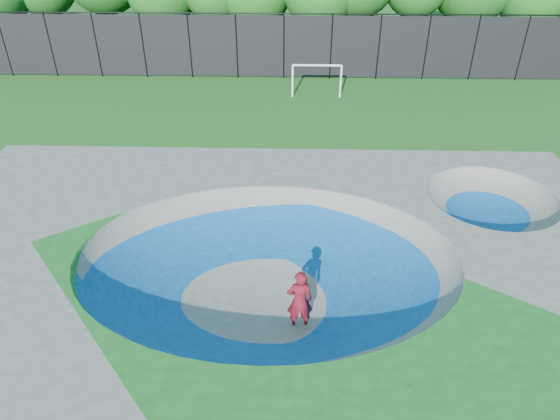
{
  "coord_description": "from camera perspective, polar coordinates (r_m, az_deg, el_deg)",
  "views": [
    {
      "loc": [
        0.69,
        -11.29,
        10.12
      ],
      "look_at": [
        0.28,
        3.0,
        1.1
      ],
      "focal_mm": 32.0,
      "sensor_mm": 36.0,
      "label": 1
    }
  ],
  "objects": [
    {
      "name": "ground",
      "position": [
        15.18,
        -1.4,
        -9.58
      ],
      "size": [
        120.0,
        120.0,
        0.0
      ],
      "primitive_type": "plane",
      "color": "#1D5217",
      "rests_on": "ground"
    },
    {
      "name": "soccer_goal",
      "position": [
        30.04,
        4.24,
        15.18
      ],
      "size": [
        2.93,
        0.12,
        1.94
      ],
      "color": "white",
      "rests_on": "ground"
    },
    {
      "name": "skate_deck",
      "position": [
        14.69,
        -1.44,
        -7.4
      ],
      "size": [
        22.0,
        14.0,
        1.5
      ],
      "primitive_type": "cube",
      "color": "gray",
      "rests_on": "ground"
    },
    {
      "name": "fence",
      "position": [
        33.28,
        0.44,
        18.31
      ],
      "size": [
        48.09,
        0.09,
        4.04
      ],
      "color": "black",
      "rests_on": "ground"
    },
    {
      "name": "skater",
      "position": [
        13.55,
        2.25,
        -10.29
      ],
      "size": [
        0.75,
        0.54,
        1.92
      ],
      "primitive_type": "imported",
      "rotation": [
        0.0,
        0.0,
        3.26
      ],
      "color": "red",
      "rests_on": "ground"
    },
    {
      "name": "skateboard",
      "position": [
        14.2,
        2.17,
        -13.08
      ],
      "size": [
        0.81,
        0.43,
        0.05
      ],
      "primitive_type": "cube",
      "rotation": [
        0.0,
        0.0,
        0.28
      ],
      "color": "black",
      "rests_on": "ground"
    }
  ]
}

